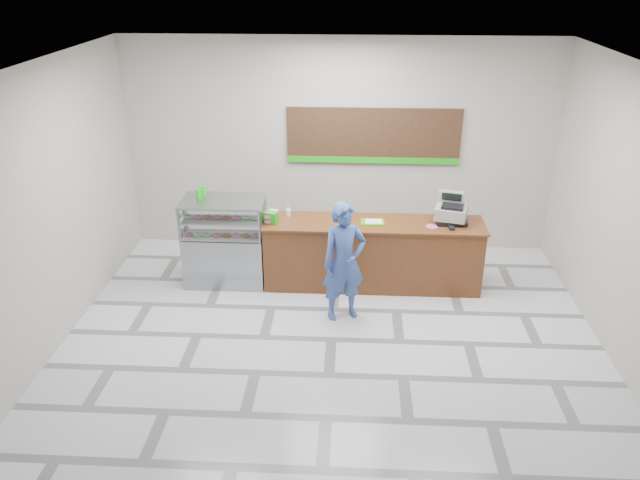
# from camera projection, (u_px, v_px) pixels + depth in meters

# --- Properties ---
(floor) EXTENTS (7.00, 7.00, 0.00)m
(floor) POSITION_uv_depth(u_px,v_px,m) (331.00, 339.00, 8.19)
(floor) COLOR silver
(floor) RESTS_ON ground
(back_wall) EXTENTS (7.00, 0.00, 7.00)m
(back_wall) POSITION_uv_depth(u_px,v_px,m) (339.00, 147.00, 10.18)
(back_wall) COLOR #B2ACA3
(back_wall) RESTS_ON floor
(ceiling) EXTENTS (7.00, 7.00, 0.00)m
(ceiling) POSITION_uv_depth(u_px,v_px,m) (334.00, 67.00, 6.73)
(ceiling) COLOR silver
(ceiling) RESTS_ON back_wall
(sales_counter) EXTENTS (3.26, 0.76, 1.03)m
(sales_counter) POSITION_uv_depth(u_px,v_px,m) (372.00, 254.00, 9.35)
(sales_counter) COLOR brown
(sales_counter) RESTS_ON floor
(display_case) EXTENTS (1.22, 0.72, 1.33)m
(display_case) POSITION_uv_depth(u_px,v_px,m) (225.00, 241.00, 9.40)
(display_case) COLOR gray
(display_case) RESTS_ON floor
(menu_board) EXTENTS (2.80, 0.06, 0.90)m
(menu_board) POSITION_uv_depth(u_px,v_px,m) (373.00, 137.00, 10.04)
(menu_board) COLOR black
(menu_board) RESTS_ON back_wall
(cash_register) EXTENTS (0.55, 0.56, 0.42)m
(cash_register) POSITION_uv_depth(u_px,v_px,m) (451.00, 211.00, 9.12)
(cash_register) COLOR black
(cash_register) RESTS_ON sales_counter
(card_terminal) EXTENTS (0.09, 0.16, 0.04)m
(card_terminal) POSITION_uv_depth(u_px,v_px,m) (451.00, 228.00, 8.92)
(card_terminal) COLOR black
(card_terminal) RESTS_ON sales_counter
(serving_tray) EXTENTS (0.35, 0.26, 0.02)m
(serving_tray) POSITION_uv_depth(u_px,v_px,m) (373.00, 222.00, 9.13)
(serving_tray) COLOR #41B206
(serving_tray) RESTS_ON sales_counter
(napkin_box) EXTENTS (0.17, 0.17, 0.11)m
(napkin_box) POSITION_uv_depth(u_px,v_px,m) (273.00, 214.00, 9.28)
(napkin_box) COLOR white
(napkin_box) RESTS_ON sales_counter
(straw_cup) EXTENTS (0.07, 0.07, 0.11)m
(straw_cup) POSITION_uv_depth(u_px,v_px,m) (288.00, 213.00, 9.34)
(straw_cup) COLOR silver
(straw_cup) RESTS_ON sales_counter
(promo_box) EXTENTS (0.22, 0.18, 0.17)m
(promo_box) POSITION_uv_depth(u_px,v_px,m) (271.00, 217.00, 9.09)
(promo_box) COLOR #1CA716
(promo_box) RESTS_ON sales_counter
(donut_decal) EXTENTS (0.18, 0.18, 0.00)m
(donut_decal) POSITION_uv_depth(u_px,v_px,m) (432.00, 226.00, 9.00)
(donut_decal) COLOR #DE5890
(donut_decal) RESTS_ON sales_counter
(green_cup_left) EXTENTS (0.08, 0.08, 0.13)m
(green_cup_left) POSITION_uv_depth(u_px,v_px,m) (199.00, 193.00, 9.21)
(green_cup_left) COLOR #1CA716
(green_cup_left) RESTS_ON display_case
(green_cup_right) EXTENTS (0.10, 0.10, 0.15)m
(green_cup_right) POSITION_uv_depth(u_px,v_px,m) (203.00, 191.00, 9.26)
(green_cup_right) COLOR #1CA716
(green_cup_right) RESTS_ON display_case
(customer) EXTENTS (0.72, 0.60, 1.68)m
(customer) POSITION_uv_depth(u_px,v_px,m) (344.00, 262.00, 8.38)
(customer) COLOR #365197
(customer) RESTS_ON floor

